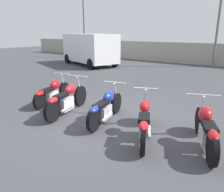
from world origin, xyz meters
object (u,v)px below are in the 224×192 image
motorcycle_slot_2 (105,107)px  parked_van (89,48)px  motorcycle_slot_0 (52,92)px  motorcycle_slot_4 (206,129)px  motorcycle_slot_3 (144,121)px  motorcycle_slot_1 (67,100)px

motorcycle_slot_2 → parked_van: size_ratio=0.37×
motorcycle_slot_0 → motorcycle_slot_2: motorcycle_slot_2 is taller
motorcycle_slot_4 → parked_van: (-10.19, 7.68, 0.81)m
motorcycle_slot_4 → motorcycle_slot_3: bearing=170.2°
motorcycle_slot_3 → parked_van: 12.03m
motorcycle_slot_2 → motorcycle_slot_3: size_ratio=0.99×
motorcycle_slot_2 → parked_van: bearing=121.7°
motorcycle_slot_2 → motorcycle_slot_3: bearing=-21.4°
motorcycle_slot_2 → parked_van: parked_van is taller
motorcycle_slot_4 → parked_van: parked_van is taller
motorcycle_slot_3 → parked_van: size_ratio=0.38×
motorcycle_slot_2 → motorcycle_slot_4: motorcycle_slot_4 is taller
motorcycle_slot_0 → motorcycle_slot_3: 3.81m
motorcycle_slot_3 → motorcycle_slot_4: size_ratio=1.08×
motorcycle_slot_1 → motorcycle_slot_3: 2.62m
motorcycle_slot_1 → parked_van: size_ratio=0.40×
motorcycle_slot_2 → motorcycle_slot_4: (2.56, 0.14, 0.02)m
motorcycle_slot_0 → parked_van: parked_van is taller
motorcycle_slot_1 → parked_van: bearing=113.4°
motorcycle_slot_0 → motorcycle_slot_3: bearing=-23.2°
motorcycle_slot_0 → motorcycle_slot_3: motorcycle_slot_3 is taller
motorcycle_slot_0 → parked_van: 9.22m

